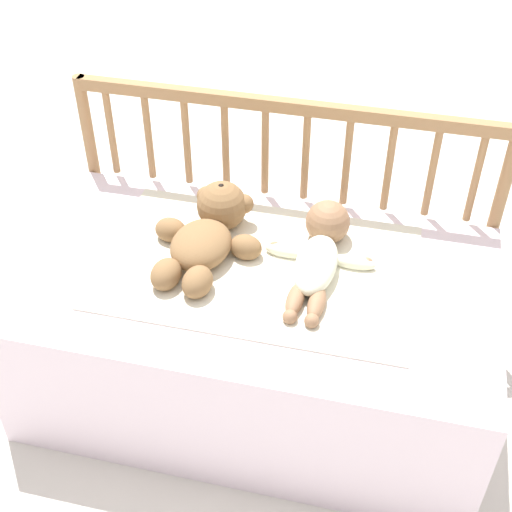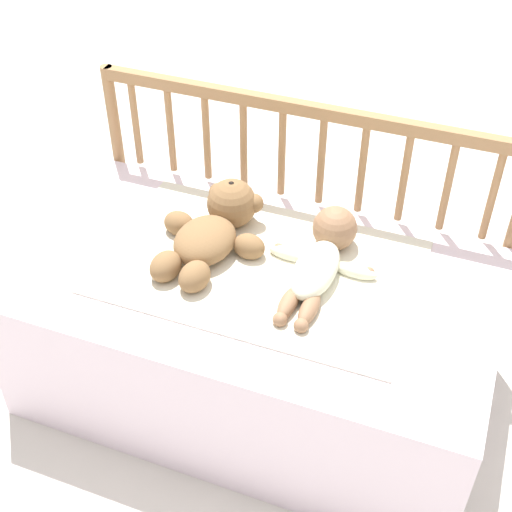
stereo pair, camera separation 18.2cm
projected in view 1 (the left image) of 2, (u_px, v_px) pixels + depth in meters
The scene contains 6 objects.
ground_plane at pixel (255, 384), 2.14m from camera, with size 12.00×12.00×0.00m, color silver.
crib_mattress at pixel (255, 334), 2.00m from camera, with size 1.25×0.70×0.44m.
crib_rail at pixel (285, 166), 2.06m from camera, with size 1.25×0.04×0.75m.
blanket at pixel (260, 266), 1.88m from camera, with size 0.82×0.52×0.01m.
teddy_bear at pixel (208, 232), 1.91m from camera, with size 0.31×0.40×0.14m.
baby at pixel (320, 251), 1.86m from camera, with size 0.30×0.42×0.12m.
Camera 1 is at (0.32, -1.33, 1.69)m, focal length 50.00 mm.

